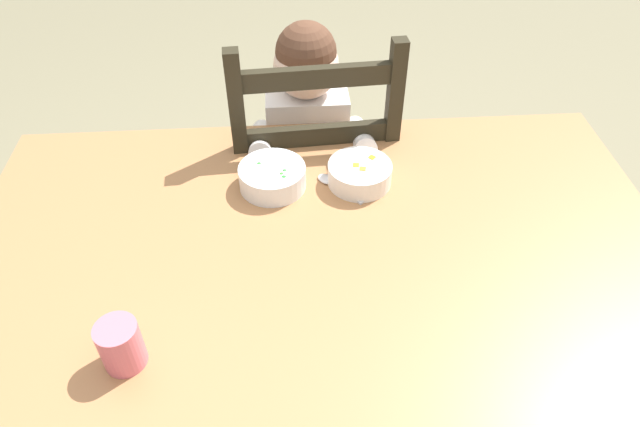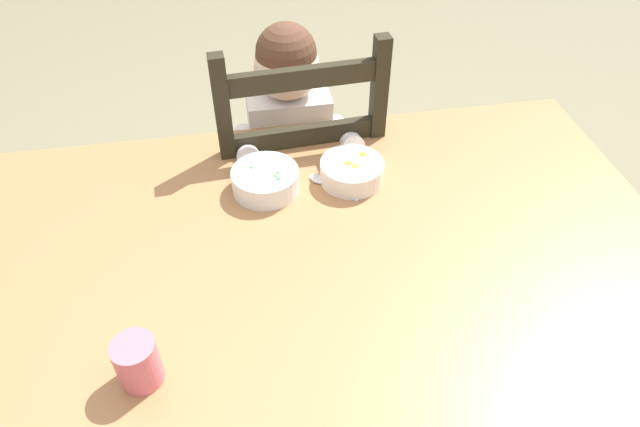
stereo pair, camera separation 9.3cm
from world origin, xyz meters
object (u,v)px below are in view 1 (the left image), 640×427
object	(u,v)px
dining_chair	(311,185)
child_figure	(310,139)
bowl_of_peas	(272,176)
drinking_cup	(121,345)
spoon	(332,183)
dining_table	(321,282)
bowl_of_carrots	(360,173)

from	to	relation	value
dining_chair	child_figure	size ratio (longest dim) A/B	1.02
bowl_of_peas	drinking_cup	world-z (taller)	drinking_cup
spoon	dining_table	bearing A→B (deg)	-100.71
drinking_cup	dining_chair	bearing A→B (deg)	64.37
bowl_of_carrots	spoon	world-z (taller)	bowl_of_carrots
child_figure	bowl_of_peas	world-z (taller)	child_figure
dining_chair	spoon	bearing A→B (deg)	-83.71
child_figure	drinking_cup	size ratio (longest dim) A/B	10.47
dining_chair	child_figure	world-z (taller)	dining_chair
drinking_cup	bowl_of_carrots	bearing A→B (deg)	44.70
dining_chair	bowl_of_peas	bearing A→B (deg)	-109.19
bowl_of_peas	drinking_cup	distance (m)	0.52
bowl_of_peas	drinking_cup	bearing A→B (deg)	-119.54
drinking_cup	spoon	bearing A→B (deg)	48.70
child_figure	dining_chair	bearing A→B (deg)	50.36
dining_table	child_figure	distance (m)	0.51
drinking_cup	dining_table	bearing A→B (deg)	33.08
dining_table	child_figure	xyz separation A→B (m)	(0.00, 0.51, 0.01)
dining_chair	bowl_of_carrots	world-z (taller)	dining_chair
child_figure	bowl_of_peas	xyz separation A→B (m)	(-0.10, -0.29, 0.11)
dining_table	bowl_of_peas	xyz separation A→B (m)	(-0.10, 0.22, 0.12)
drinking_cup	child_figure	bearing A→B (deg)	64.47
bowl_of_peas	spoon	size ratio (longest dim) A/B	1.30
spoon	drinking_cup	distance (m)	0.59
dining_table	bowl_of_peas	size ratio (longest dim) A/B	9.65
dining_chair	drinking_cup	distance (m)	0.88
dining_table	drinking_cup	bearing A→B (deg)	-146.92
child_figure	spoon	world-z (taller)	child_figure
dining_table	bowl_of_peas	distance (m)	0.27
dining_table	spoon	xyz separation A→B (m)	(0.04, 0.22, 0.09)
child_figure	bowl_of_peas	size ratio (longest dim) A/B	6.29
spoon	bowl_of_peas	bearing A→B (deg)	178.18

